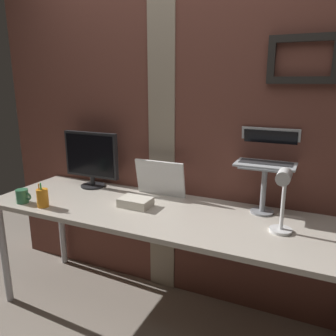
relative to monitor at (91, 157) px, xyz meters
name	(u,v)px	position (x,y,z in m)	size (l,w,h in m)	color
ground_plane	(168,315)	(0.72, -0.19, -1.00)	(6.00, 6.00, 0.00)	gray
brick_wall_back	(190,119)	(0.72, 0.18, 0.30)	(3.14, 0.16, 2.60)	brown
desk	(161,221)	(0.69, -0.23, -0.30)	(2.30, 0.70, 0.77)	beige
monitor	(91,157)	(0.00, 0.00, 0.00)	(0.45, 0.18, 0.42)	black
laptop_stand	(264,182)	(1.26, 0.00, -0.03)	(0.28, 0.22, 0.30)	gray
laptop	(268,154)	(1.26, 0.07, 0.12)	(0.35, 0.26, 0.21)	#ADB2B7
whiteboard_panel	(160,178)	(0.56, 0.03, -0.10)	(0.36, 0.02, 0.26)	white
desk_lamp	(283,195)	(1.39, -0.28, 0.00)	(0.12, 0.20, 0.36)	white
pen_cup	(43,198)	(-0.03, -0.48, -0.17)	(0.07, 0.07, 0.16)	orange
coffee_mug	(23,196)	(-0.20, -0.48, -0.18)	(0.12, 0.08, 0.09)	#33724C
paper_clutter_stack	(136,202)	(0.51, -0.23, -0.20)	(0.20, 0.14, 0.06)	silver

